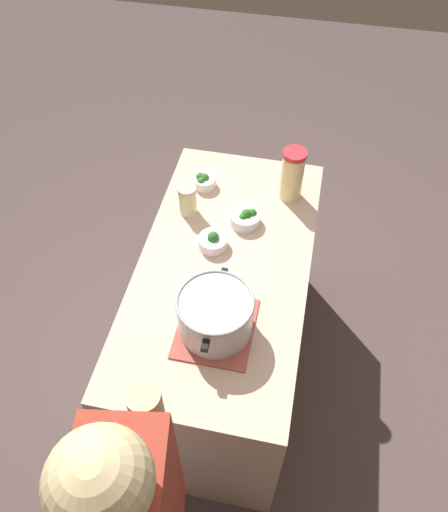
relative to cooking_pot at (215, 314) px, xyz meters
name	(u,v)px	position (x,y,z in m)	size (l,w,h in m)	color
ground_plane	(224,363)	(-0.31, -0.03, -0.96)	(8.00, 8.00, 0.00)	#50403F
counter_slab	(224,320)	(-0.31, -0.03, -0.53)	(1.38, 0.70, 0.87)	#D0AF95
dish_cloth	(216,328)	(0.00, 0.00, -0.09)	(0.32, 0.28, 0.01)	#A84E44
cooking_pot	(215,314)	(0.00, 0.00, 0.00)	(0.35, 0.28, 0.17)	#B7B7BC
lemonade_pitcher	(292,175)	(-0.77, 0.18, 0.03)	(0.10, 0.10, 0.26)	#EFDE93
mason_jar	(188,200)	(-0.57, -0.25, -0.02)	(0.08, 0.08, 0.15)	beige
broccoli_bowl_front	(213,241)	(-0.40, -0.10, -0.07)	(0.12, 0.12, 0.08)	silver
broccoli_bowl_center	(246,218)	(-0.56, 0.01, -0.07)	(0.14, 0.14, 0.08)	silver
broccoli_bowl_back	(204,181)	(-0.75, -0.22, -0.07)	(0.11, 0.11, 0.07)	silver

